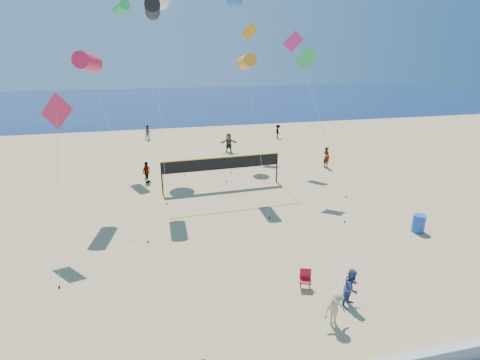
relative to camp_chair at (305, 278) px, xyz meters
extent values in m
plane|color=tan|center=(-1.66, -1.84, -0.50)|extent=(120.00, 120.00, 0.00)
cube|color=#10234F|center=(-1.66, 60.16, -0.48)|extent=(140.00, 50.00, 0.03)
imported|color=navy|center=(1.33, -1.46, 0.32)|extent=(1.00, 0.95, 1.62)
imported|color=tan|center=(0.16, -2.40, 0.23)|extent=(1.02, 0.70, 1.46)
imported|color=gray|center=(-6.61, 15.11, 0.33)|extent=(0.87, 1.02, 1.64)
imported|color=gray|center=(1.17, 22.25, 0.42)|extent=(1.77, 0.83, 1.84)
imported|color=gray|center=(8.30, 15.54, 0.40)|extent=(0.60, 0.75, 1.80)
imported|color=gray|center=(-6.50, 29.37, 0.30)|extent=(0.93, 0.81, 1.60)
imported|color=gray|center=(7.75, 26.87, 0.26)|extent=(0.60, 1.00, 1.51)
cube|color=red|center=(-0.03, -0.08, -0.10)|extent=(0.60, 0.57, 0.05)
cube|color=red|center=(0.04, 0.10, 0.16)|extent=(0.46, 0.21, 0.48)
cylinder|color=black|center=(-0.27, -0.18, -0.28)|extent=(0.11, 0.24, 0.62)
cylinder|color=black|center=(-0.15, 0.15, -0.28)|extent=(0.11, 0.24, 0.62)
cylinder|color=black|center=(0.09, -0.31, -0.28)|extent=(0.11, 0.24, 0.62)
cylinder|color=black|center=(0.21, 0.02, -0.28)|extent=(0.11, 0.24, 0.62)
cylinder|color=blue|center=(8.15, 3.44, 0.01)|extent=(0.72, 0.72, 1.00)
cylinder|color=black|center=(-5.54, 12.49, 0.64)|extent=(0.10, 0.10, 2.28)
cylinder|color=black|center=(2.99, 12.95, 0.64)|extent=(0.10, 0.10, 2.28)
cube|color=black|center=(-1.27, 12.72, 1.36)|extent=(8.53, 0.48, 0.85)
cube|color=yellow|center=(-1.27, 12.72, 1.81)|extent=(8.53, 0.49, 0.06)
cube|color=yellow|center=(-1.04, 8.46, -0.49)|extent=(8.73, 0.52, 0.02)
cube|color=yellow|center=(-1.50, 16.99, -0.49)|extent=(8.73, 0.52, 0.02)
cylinder|color=#DE1F43|center=(-9.26, 11.49, 8.45)|extent=(1.43, 2.48, 1.28)
cylinder|color=silver|center=(-7.91, 8.51, 4.00)|extent=(2.72, 5.96, 8.90)
cylinder|color=black|center=(-6.56, 5.54, -0.45)|extent=(0.08, 0.08, 0.10)
cylinder|color=black|center=(-5.34, 13.10, 11.49)|extent=(0.95, 2.24, 1.22)
cylinder|color=silver|center=(-5.35, 11.80, 5.52)|extent=(0.03, 2.61, 11.94)
cylinder|color=black|center=(-5.36, 10.50, -0.45)|extent=(0.08, 0.08, 0.10)
cylinder|color=orange|center=(0.44, 12.29, 8.36)|extent=(0.87, 2.05, 1.12)
cylinder|color=silver|center=(0.50, 9.61, 3.96)|extent=(0.14, 5.38, 8.81)
cylinder|color=black|center=(0.57, 6.93, -0.45)|extent=(0.08, 0.08, 0.10)
cube|color=#C1214D|center=(-10.31, 7.05, 6.33)|extent=(1.71, 0.89, 1.88)
cylinder|color=silver|center=(-10.30, 4.70, 2.94)|extent=(0.05, 4.72, 6.79)
cylinder|color=black|center=(-10.28, 2.35, -0.45)|extent=(0.08, 0.08, 0.10)
cube|color=green|center=(4.37, 11.77, 8.55)|extent=(1.57, 0.28, 1.56)
cylinder|color=silver|center=(4.56, 8.59, 4.05)|extent=(0.38, 6.37, 9.00)
cylinder|color=black|center=(4.74, 5.41, -0.45)|extent=(0.08, 0.08, 0.10)
cube|color=#C12D75|center=(5.60, 17.60, 9.66)|extent=(1.54, 0.82, 1.70)
cylinder|color=silver|center=(6.14, 13.24, 4.61)|extent=(1.08, 8.73, 10.11)
cylinder|color=black|center=(6.67, 8.89, -0.45)|extent=(0.08, 0.08, 0.10)
cylinder|color=silver|center=(-2.71, 16.72, 6.18)|extent=(4.00, 5.91, 13.26)
cylinder|color=black|center=(-0.72, 13.77, -0.45)|extent=(0.08, 0.08, 0.10)
sphere|color=blue|center=(1.71, 21.77, 12.99)|extent=(1.73, 1.73, 1.32)
cylinder|color=silver|center=(0.90, 18.82, 6.27)|extent=(1.65, 5.90, 13.44)
cylinder|color=black|center=(0.08, 15.88, -0.45)|extent=(0.08, 0.08, 0.10)
cylinder|color=green|center=(-7.60, 20.68, 12.17)|extent=(1.55, 2.16, 1.09)
cylinder|color=silver|center=(-5.64, 18.31, 5.86)|extent=(3.95, 4.76, 12.62)
cylinder|color=black|center=(-3.67, 15.93, -0.45)|extent=(0.08, 0.08, 0.10)
cube|color=orange|center=(3.31, 22.75, 10.57)|extent=(1.61, 0.25, 1.59)
cylinder|color=silver|center=(3.03, 21.14, 5.06)|extent=(0.58, 3.24, 11.02)
cylinder|color=black|center=(2.75, 19.53, -0.45)|extent=(0.08, 0.08, 0.10)
camera|label=1|loc=(-5.78, -12.60, 9.27)|focal=28.00mm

